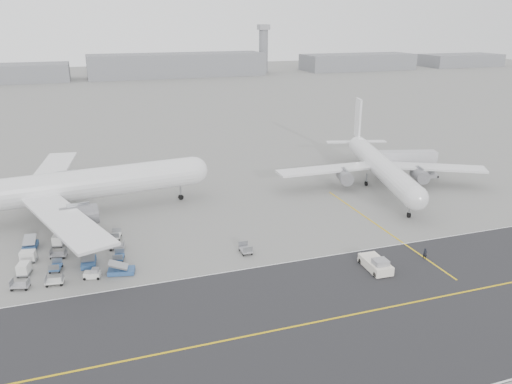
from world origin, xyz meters
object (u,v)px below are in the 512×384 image
object	(u,v)px
airliner_b	(380,165)
ground_crew_a	(425,254)
jet_bridge	(402,159)
airliner_a	(56,188)
control_tower	(263,48)
pushback_tug	(376,264)

from	to	relation	value
airliner_b	ground_crew_a	distance (m)	35.92
airliner_b	jet_bridge	bearing A→B (deg)	39.40
airliner_a	jet_bridge	world-z (taller)	airliner_a
airliner_a	airliner_b	xyz separation A→B (m)	(66.39, -2.59, -1.15)
jet_bridge	airliner_b	bearing A→B (deg)	-139.28
control_tower	pushback_tug	size ratio (longest dim) A/B	4.06
control_tower	airliner_b	size ratio (longest dim) A/B	0.68
airliner_b	ground_crew_a	bearing A→B (deg)	-95.90
control_tower	airliner_a	size ratio (longest dim) A/B	0.53
control_tower	jet_bridge	size ratio (longest dim) A/B	1.83
pushback_tug	jet_bridge	bearing A→B (deg)	53.82
airliner_a	airliner_b	size ratio (longest dim) A/B	1.27
airliner_b	control_tower	bearing A→B (deg)	91.12
jet_bridge	ground_crew_a	size ratio (longest dim) A/B	9.57
airliner_b	jet_bridge	world-z (taller)	airliner_b
airliner_a	jet_bridge	bearing A→B (deg)	-95.17
pushback_tug	airliner_b	bearing A→B (deg)	59.79
airliner_a	pushback_tug	xyz separation A→B (m)	(44.84, -36.63, -4.92)
ground_crew_a	pushback_tug	bearing A→B (deg)	-157.92
pushback_tug	airliner_a	bearing A→B (deg)	142.88
jet_bridge	ground_crew_a	bearing A→B (deg)	-103.32
control_tower	airliner_b	xyz separation A→B (m)	(-57.73, -239.50, -11.58)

